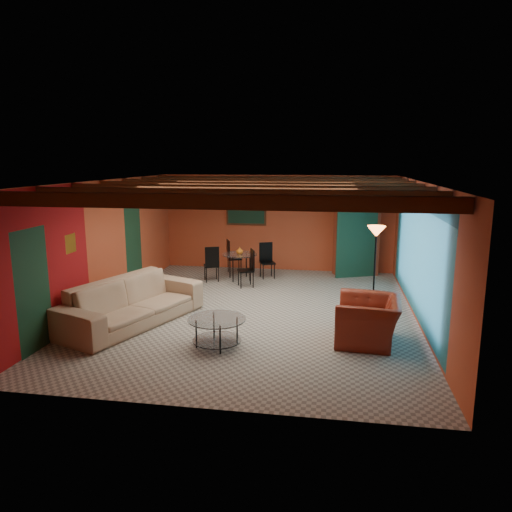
% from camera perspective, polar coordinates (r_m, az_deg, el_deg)
% --- Properties ---
extents(room, '(6.52, 8.01, 2.71)m').
position_cam_1_polar(room, '(9.68, -0.09, 6.94)').
color(room, gray).
rests_on(room, ground).
extents(sofa, '(2.16, 3.20, 0.87)m').
position_cam_1_polar(sofa, '(9.53, -14.54, -5.32)').
color(sofa, '#A08267').
rests_on(sofa, ground).
extents(armchair, '(1.15, 1.29, 0.78)m').
position_cam_1_polar(armchair, '(8.56, 13.22, -7.48)').
color(armchair, maroon).
rests_on(armchair, ground).
extents(coffee_table, '(1.29, 1.29, 0.50)m').
position_cam_1_polar(coffee_table, '(8.22, -4.69, -9.04)').
color(coffee_table, white).
rests_on(coffee_table, ground).
extents(dining_table, '(2.38, 2.38, 0.95)m').
position_cam_1_polar(dining_table, '(12.59, -1.95, -0.71)').
color(dining_table, silver).
rests_on(dining_table, ground).
extents(armoire, '(1.24, 0.94, 1.96)m').
position_cam_1_polar(armoire, '(13.30, 11.88, 1.93)').
color(armoire, maroon).
rests_on(armoire, ground).
extents(floor_lamp, '(0.47, 0.47, 1.84)m').
position_cam_1_polar(floor_lamp, '(9.94, 13.96, -1.70)').
color(floor_lamp, black).
rests_on(floor_lamp, ground).
extents(ceiling_fan, '(1.50, 1.50, 0.44)m').
position_cam_1_polar(ceiling_fan, '(9.57, -0.19, 6.88)').
color(ceiling_fan, '#472614').
rests_on(ceiling_fan, ceiling).
extents(painting, '(1.05, 0.03, 0.65)m').
position_cam_1_polar(painting, '(13.68, -1.18, 5.27)').
color(painting, black).
rests_on(painting, wall_back).
extents(potted_plant, '(0.46, 0.40, 0.51)m').
position_cam_1_polar(potted_plant, '(13.16, 12.10, 7.23)').
color(potted_plant, '#26661E').
rests_on(potted_plant, armoire).
extents(vase, '(0.23, 0.23, 0.19)m').
position_cam_1_polar(vase, '(12.48, -1.97, 1.84)').
color(vase, orange).
rests_on(vase, dining_table).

